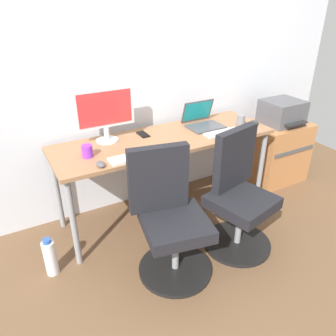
% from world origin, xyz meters
% --- Properties ---
extents(ground_plane, '(5.28, 5.28, 0.00)m').
position_xyz_m(ground_plane, '(0.00, 0.00, 0.00)').
color(ground_plane, brown).
extents(back_wall, '(4.40, 0.04, 2.60)m').
position_xyz_m(back_wall, '(0.00, 0.39, 1.30)').
color(back_wall, silver).
rests_on(back_wall, ground).
extents(desk, '(1.88, 0.62, 0.76)m').
position_xyz_m(desk, '(0.00, 0.00, 0.69)').
color(desk, '#996B47').
rests_on(desk, ground).
extents(office_chair_left, '(0.54, 0.54, 0.94)m').
position_xyz_m(office_chair_left, '(-0.30, -0.62, 0.42)').
color(office_chair_left, black).
rests_on(office_chair_left, ground).
extents(office_chair_right, '(0.54, 0.54, 0.94)m').
position_xyz_m(office_chair_right, '(0.31, -0.62, 0.42)').
color(office_chair_right, black).
rests_on(office_chair_right, ground).
extents(side_cabinet, '(0.60, 0.48, 0.64)m').
position_xyz_m(side_cabinet, '(1.36, 0.01, 0.32)').
color(side_cabinet, '#B77542').
rests_on(side_cabinet, ground).
extents(printer, '(0.38, 0.40, 0.24)m').
position_xyz_m(printer, '(1.36, 0.01, 0.76)').
color(printer, '#515156').
rests_on(printer, side_cabinet).
extents(water_bottle_on_floor, '(0.09, 0.09, 0.31)m').
position_xyz_m(water_bottle_on_floor, '(-1.09, -0.27, 0.15)').
color(water_bottle_on_floor, white).
rests_on(water_bottle_on_floor, ground).
extents(desktop_monitor, '(0.48, 0.18, 0.43)m').
position_xyz_m(desktop_monitor, '(-0.45, 0.17, 1.01)').
color(desktop_monitor, silver).
rests_on(desktop_monitor, desk).
extents(open_laptop, '(0.31, 0.29, 0.22)m').
position_xyz_m(open_laptop, '(0.43, 0.08, 0.81)').
color(open_laptop, '#4C4C51').
rests_on(open_laptop, desk).
extents(keyboard_by_monitor, '(0.34, 0.12, 0.02)m').
position_xyz_m(keyboard_by_monitor, '(-0.40, -0.23, 0.76)').
color(keyboard_by_monitor, silver).
rests_on(keyboard_by_monitor, desk).
extents(keyboard_by_laptop, '(0.34, 0.12, 0.02)m').
position_xyz_m(keyboard_by_laptop, '(0.48, -0.17, 0.76)').
color(keyboard_by_laptop, '#B7B7B7').
rests_on(keyboard_by_laptop, desk).
extents(mouse_by_monitor, '(0.06, 0.10, 0.03)m').
position_xyz_m(mouse_by_monitor, '(-0.64, -0.24, 0.77)').
color(mouse_by_monitor, '#515156').
rests_on(mouse_by_monitor, desk).
extents(mouse_by_laptop, '(0.06, 0.10, 0.03)m').
position_xyz_m(mouse_by_laptop, '(0.88, -0.11, 0.77)').
color(mouse_by_laptop, '#2D2D2D').
rests_on(mouse_by_laptop, desk).
extents(coffee_mug, '(0.08, 0.08, 0.09)m').
position_xyz_m(coffee_mug, '(-0.68, -0.05, 0.80)').
color(coffee_mug, purple).
rests_on(coffee_mug, desk).
extents(pen_cup, '(0.07, 0.07, 0.10)m').
position_xyz_m(pen_cup, '(0.73, -0.09, 0.81)').
color(pen_cup, slate).
rests_on(pen_cup, desk).
extents(phone_near_monitor, '(0.07, 0.14, 0.01)m').
position_xyz_m(phone_near_monitor, '(-0.14, 0.14, 0.76)').
color(phone_near_monitor, black).
rests_on(phone_near_monitor, desk).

